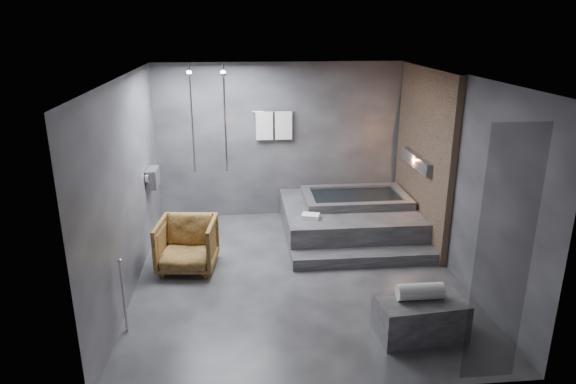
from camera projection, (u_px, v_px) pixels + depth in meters
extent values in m
plane|color=#28282B|center=(297.00, 275.00, 7.38)|extent=(5.00, 5.00, 0.00)
cube|color=#444446|center=(298.00, 76.00, 6.49)|extent=(4.50, 5.00, 0.04)
cube|color=#313136|center=(282.00, 141.00, 9.29)|extent=(4.50, 0.04, 2.80)
cube|color=#313136|center=(329.00, 265.00, 4.57)|extent=(4.50, 0.04, 2.80)
cube|color=#313136|center=(128.00, 187.00, 6.73)|extent=(0.04, 5.00, 2.80)
cube|color=#313136|center=(458.00, 177.00, 7.14)|extent=(0.04, 5.00, 2.80)
cube|color=#A37F5F|center=(423.00, 155.00, 8.31)|extent=(0.10, 2.40, 2.78)
cube|color=#FF9938|center=(418.00, 161.00, 8.34)|extent=(0.14, 1.20, 0.20)
cube|color=slate|center=(153.00, 178.00, 8.15)|extent=(0.16, 0.42, 0.30)
imported|color=beige|center=(153.00, 182.00, 8.07)|extent=(0.08, 0.08, 0.21)
imported|color=beige|center=(155.00, 180.00, 8.27)|extent=(0.07, 0.07, 0.15)
cylinder|color=silver|center=(225.00, 119.00, 8.62)|extent=(0.04, 0.04, 1.80)
cylinder|color=silver|center=(192.00, 120.00, 8.57)|extent=(0.04, 0.04, 1.80)
cylinder|color=silver|center=(274.00, 111.00, 9.05)|extent=(0.75, 0.02, 0.02)
cube|color=white|center=(264.00, 126.00, 9.09)|extent=(0.30, 0.06, 0.50)
cube|color=white|center=(283.00, 125.00, 9.12)|extent=(0.30, 0.06, 0.50)
cylinder|color=silver|center=(124.00, 297.00, 5.91)|extent=(0.04, 0.04, 0.90)
cube|color=black|center=(503.00, 260.00, 4.78)|extent=(0.55, 0.01, 2.60)
cube|color=#2D2D2F|center=(349.00, 219.00, 8.76)|extent=(2.20, 2.00, 0.50)
cube|color=#2D2D2F|center=(364.00, 258.00, 7.70)|extent=(2.20, 0.36, 0.18)
cube|color=#313133|center=(420.00, 317.00, 5.91)|extent=(1.04, 0.64, 0.45)
imported|color=#472D11|center=(187.00, 245.00, 7.45)|extent=(0.90, 0.92, 0.76)
cylinder|color=white|center=(420.00, 291.00, 5.83)|extent=(0.53, 0.20, 0.19)
cube|color=white|center=(311.00, 216.00, 8.10)|extent=(0.32, 0.27, 0.07)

